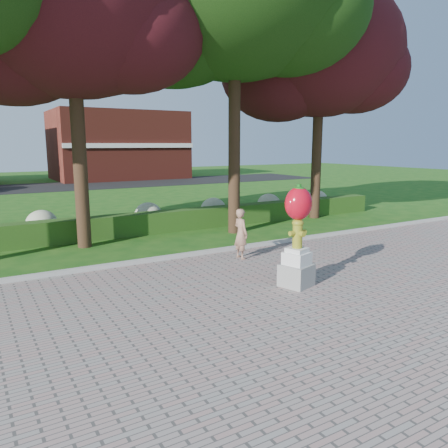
# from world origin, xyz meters

# --- Properties ---
(ground) EXTENTS (100.00, 100.00, 0.00)m
(ground) POSITION_xyz_m (0.00, 0.00, 0.00)
(ground) COLOR #174E13
(ground) RESTS_ON ground
(walkway) EXTENTS (40.00, 14.00, 0.04)m
(walkway) POSITION_xyz_m (0.00, -4.00, 0.02)
(walkway) COLOR gray
(walkway) RESTS_ON ground
(curb) EXTENTS (40.00, 0.18, 0.15)m
(curb) POSITION_xyz_m (0.00, 3.00, 0.07)
(curb) COLOR #ADADA5
(curb) RESTS_ON ground
(lawn_hedge) EXTENTS (24.00, 0.70, 0.80)m
(lawn_hedge) POSITION_xyz_m (0.00, 7.00, 0.40)
(lawn_hedge) COLOR #1E4313
(lawn_hedge) RESTS_ON ground
(hydrangea_row) EXTENTS (20.10, 1.10, 0.99)m
(hydrangea_row) POSITION_xyz_m (0.57, 8.00, 0.55)
(hydrangea_row) COLOR #A1A57E
(hydrangea_row) RESTS_ON ground
(street) EXTENTS (50.00, 8.00, 0.02)m
(street) POSITION_xyz_m (0.00, 28.00, 0.01)
(street) COLOR black
(street) RESTS_ON ground
(building_right) EXTENTS (12.00, 8.00, 6.40)m
(building_right) POSITION_xyz_m (8.00, 34.00, 3.20)
(building_right) COLOR maroon
(building_right) RESTS_ON ground
(tree_mid_left) EXTENTS (8.25, 7.04, 10.69)m
(tree_mid_left) POSITION_xyz_m (-2.10, 6.08, 7.30)
(tree_mid_left) COLOR black
(tree_mid_left) RESTS_ON ground
(tree_far_right) EXTENTS (7.88, 6.72, 10.21)m
(tree_far_right) POSITION_xyz_m (8.40, 6.58, 6.97)
(tree_far_right) COLOR black
(tree_far_right) RESTS_ON ground
(hydrant_sculpture) EXTENTS (0.81, 0.81, 2.41)m
(hydrant_sculpture) POSITION_xyz_m (1.30, -0.78, 1.31)
(hydrant_sculpture) COLOR gray
(hydrant_sculpture) RESTS_ON walkway
(woman) EXTENTS (0.37, 0.55, 1.47)m
(woman) POSITION_xyz_m (1.55, 2.00, 0.78)
(woman) COLOR #9F725A
(woman) RESTS_ON walkway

